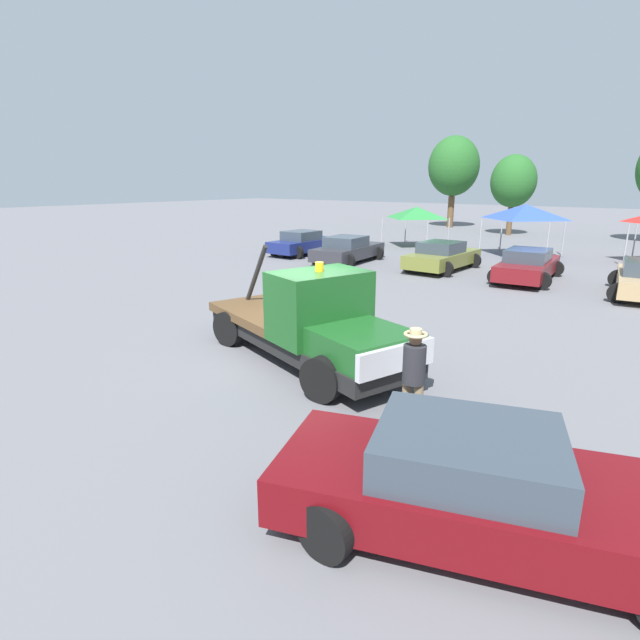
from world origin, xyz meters
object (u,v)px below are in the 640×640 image
tree_center (513,181)px  parked_car_charcoal (348,250)px  foreground_car (483,488)px  parked_car_olive (442,256)px  canopy_tent_blue (525,212)px  parked_car_maroon (528,265)px  person_near_truck (414,371)px  canopy_tent_green (417,213)px  tow_truck (312,325)px  parked_car_navy (303,243)px  tree_right (454,166)px

tree_center → parked_car_charcoal: bearing=-96.7°
foreground_car → parked_car_charcoal: (-12.81, 15.93, -0.00)m
parked_car_olive → canopy_tent_blue: canopy_tent_blue is taller
parked_car_charcoal → parked_car_maroon: 8.70m
parked_car_olive → tree_center: tree_center is taller
person_near_truck → parked_car_maroon: 14.71m
tree_center → foreground_car: bearing=-73.0°
person_near_truck → canopy_tent_blue: bearing=-176.1°
canopy_tent_green → canopy_tent_blue: size_ratio=0.89×
parked_car_olive → canopy_tent_blue: size_ratio=1.31×
parked_car_charcoal → parked_car_maroon: bearing=-92.4°
parked_car_olive → person_near_truck: bearing=-156.1°
tow_truck → parked_car_navy: (-11.33, 13.48, -0.29)m
person_near_truck → parked_car_maroon: (-2.23, 14.53, -0.38)m
parked_car_charcoal → tree_right: (-4.13, 22.24, 4.59)m
tow_truck → foreground_car: size_ratio=1.24×
parked_car_charcoal → canopy_tent_green: size_ratio=1.56×
parked_car_olive → tree_right: size_ratio=0.59×
tree_center → parked_car_olive: bearing=-81.8°
parked_car_charcoal → canopy_tent_green: 7.91m
foreground_car → parked_car_olive: bearing=96.5°
tow_truck → parked_car_charcoal: 14.84m
person_near_truck → parked_car_charcoal: bearing=-150.0°
parked_car_olive → parked_car_maroon: bearing=-92.2°
parked_car_maroon → tree_center: tree_center is taller
parked_car_charcoal → canopy_tent_green: bearing=-4.7°
foreground_car → parked_car_charcoal: bearing=109.6°
parked_car_navy → tree_center: bearing=-17.7°
person_near_truck → tree_center: tree_center is taller
tree_right → parked_car_navy: bearing=-88.6°
parked_car_maroon → tree_right: 25.61m
parked_car_maroon → canopy_tent_green: size_ratio=1.58×
foreground_car → parked_car_navy: size_ratio=1.17×
parked_car_charcoal → canopy_tent_blue: canopy_tent_blue is taller
tree_center → tree_right: (-6.33, 3.56, 1.25)m
tow_truck → canopy_tent_green: size_ratio=2.07×
tow_truck → tree_right: size_ratio=0.83×
foreground_car → tree_right: (-16.93, 38.17, 4.59)m
canopy_tent_green → canopy_tent_blue: canopy_tent_blue is taller
tree_center → person_near_truck: bearing=-75.1°
parked_car_charcoal → canopy_tent_green: (-0.17, 7.77, 1.48)m
parked_car_charcoal → tree_center: tree_center is taller
foreground_car → parked_car_navy: same height
tow_truck → canopy_tent_green: tow_truck is taller
parked_car_olive → tree_right: (-8.91, 21.46, 4.59)m
foreground_car → canopy_tent_blue: 24.45m
tow_truck → parked_car_navy: 17.61m
person_near_truck → tree_right: size_ratio=0.22×
foreground_car → parked_car_olive: 18.54m
parked_car_navy → canopy_tent_blue: size_ratio=1.28×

